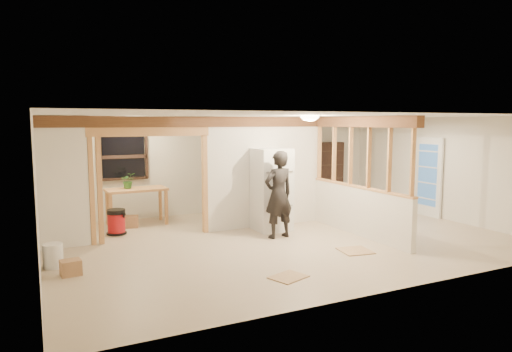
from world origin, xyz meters
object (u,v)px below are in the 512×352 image
work_table (137,206)px  bookshelf (328,173)px  refrigerator (271,189)px  shop_vac (116,222)px  woman (279,195)px

work_table → bookshelf: 5.67m
work_table → bookshelf: bookshelf is taller
refrigerator → bookshelf: 3.79m
shop_vac → bookshelf: bookshelf is taller
woman → bookshelf: woman is taller
work_table → shop_vac: (-0.58, -0.76, -0.15)m
woman → work_table: size_ratio=1.33×
bookshelf → woman: bearing=-137.8°
work_table → refrigerator: bearing=-37.3°
bookshelf → refrigerator: bearing=-143.5°
shop_vac → bookshelf: bearing=11.0°
work_table → shop_vac: 0.97m
refrigerator → bookshelf: bearing=36.5°
shop_vac → bookshelf: 6.36m
woman → work_table: 3.48m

